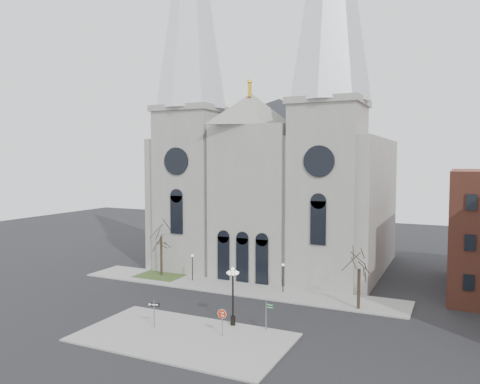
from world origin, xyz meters
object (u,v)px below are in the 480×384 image
at_px(stop_sign, 222,317).
at_px(one_way_sign, 154,310).
at_px(globe_lamp, 233,289).
at_px(street_name_sign, 267,314).

relative_size(stop_sign, one_way_sign, 0.99).
height_order(globe_lamp, street_name_sign, globe_lamp).
bearing_deg(one_way_sign, stop_sign, -10.42).
bearing_deg(globe_lamp, street_name_sign, 2.50).
distance_m(stop_sign, one_way_sign, 6.52).
height_order(stop_sign, globe_lamp, globe_lamp).
distance_m(stop_sign, street_name_sign, 4.13).
relative_size(globe_lamp, one_way_sign, 2.25).
bearing_deg(globe_lamp, one_way_sign, -149.98).
height_order(globe_lamp, one_way_sign, globe_lamp).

